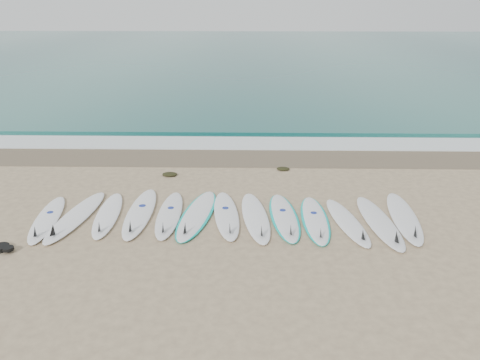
{
  "coord_description": "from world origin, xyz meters",
  "views": [
    {
      "loc": [
        0.48,
        -9.0,
        4.4
      ],
      "look_at": [
        0.27,
        1.25,
        0.4
      ],
      "focal_mm": 35.0,
      "sensor_mm": 36.0,
      "label": 1
    }
  ],
  "objects_px": {
    "surfboard_0": "(47,219)",
    "surfboard_12": "(405,218)",
    "surfboard_6": "(227,215)",
    "leash_coil": "(2,248)"
  },
  "relations": [
    {
      "from": "surfboard_0",
      "to": "surfboard_12",
      "type": "height_order",
      "value": "surfboard_12"
    },
    {
      "from": "surfboard_6",
      "to": "leash_coil",
      "type": "distance_m",
      "value": 4.38
    },
    {
      "from": "leash_coil",
      "to": "surfboard_12",
      "type": "bearing_deg",
      "value": 10.25
    },
    {
      "from": "surfboard_0",
      "to": "surfboard_6",
      "type": "distance_m",
      "value": 3.79
    },
    {
      "from": "surfboard_12",
      "to": "surfboard_0",
      "type": "bearing_deg",
      "value": -173.18
    },
    {
      "from": "surfboard_12",
      "to": "leash_coil",
      "type": "distance_m",
      "value": 8.03
    },
    {
      "from": "surfboard_0",
      "to": "surfboard_12",
      "type": "bearing_deg",
      "value": -6.36
    },
    {
      "from": "surfboard_6",
      "to": "surfboard_0",
      "type": "bearing_deg",
      "value": 176.94
    },
    {
      "from": "surfboard_6",
      "to": "surfboard_12",
      "type": "distance_m",
      "value": 3.78
    },
    {
      "from": "surfboard_6",
      "to": "surfboard_12",
      "type": "bearing_deg",
      "value": -8.06
    }
  ]
}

